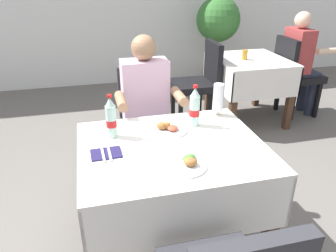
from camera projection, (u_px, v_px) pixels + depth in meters
name	position (u px, v px, depth m)	size (l,w,h in m)	color
ground_plane	(158.00, 248.00, 2.22)	(11.00, 11.00, 0.00)	#66605B
main_dining_table	(172.00, 170.00, 2.01)	(1.09, 0.90, 0.76)	white
chair_far_diner_seat	(147.00, 119.00, 2.76)	(0.44, 0.50, 0.97)	#2D2D33
seated_diner_far	(147.00, 107.00, 2.59)	(0.50, 0.46, 1.26)	#282D42
plate_near_camera	(186.00, 164.00, 1.73)	(0.23, 0.23, 0.05)	white
plate_far_diner	(168.00, 129.00, 2.10)	(0.22, 0.22, 0.06)	white
beer_glass_left	(218.00, 99.00, 2.28)	(0.07, 0.07, 0.23)	white
cola_bottle_primary	(195.00, 108.00, 2.13)	(0.07, 0.07, 0.28)	silver
cola_bottle_secondary	(111.00, 119.00, 1.99)	(0.06, 0.06, 0.28)	silver
napkin_cutlery_set	(106.00, 153.00, 1.84)	(0.17, 0.19, 0.01)	#231E4C
background_dining_table	(249.00, 75.00, 3.87)	(0.81, 0.87, 0.76)	white
background_chair_left	(199.00, 79.00, 3.74)	(0.50, 0.44, 0.97)	black
background_chair_right	(295.00, 72.00, 4.01)	(0.50, 0.44, 0.97)	black
background_patron	(301.00, 59.00, 3.95)	(0.46, 0.50, 1.26)	#282D42
background_table_tumbler	(245.00, 55.00, 3.72)	(0.06, 0.06, 0.11)	#C68928
potted_plant_corner	(218.00, 29.00, 4.87)	(0.64, 0.64, 1.34)	brown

